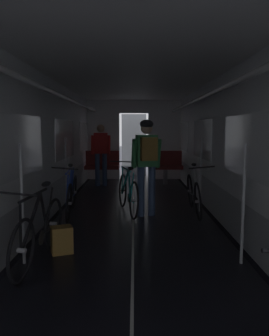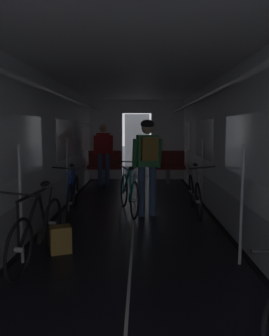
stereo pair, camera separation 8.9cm
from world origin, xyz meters
name	(u,v)px [view 1 (the left image)]	position (x,y,z in m)	size (l,w,h in m)	color
train_car_shell	(134,120)	(0.00, 3.60, 1.70)	(3.14, 12.34, 2.57)	black
bench_seat_far_left	(103,164)	(-0.90, 8.07, 0.57)	(0.98, 0.51, 0.95)	gray
bench_seat_far_right	(166,164)	(0.90, 8.07, 0.57)	(0.98, 0.51, 0.95)	gray
bicycle_blue	(73,195)	(-1.12, 4.39, 0.38)	(0.44, 1.69, 0.95)	black
bicycle_black	(40,231)	(-1.09, 2.11, 0.38)	(0.44, 1.69, 0.95)	black
bicycle_silver	(195,193)	(1.12, 4.54, 0.38)	(0.44, 1.69, 0.95)	black
person_cyclist_aisle	(148,157)	(0.24, 4.34, 1.07)	(0.56, 0.44, 1.73)	#384C75
bicycle_teal_in_aisle	(129,192)	(-0.10, 4.60, 0.38)	(0.58, 1.66, 0.94)	black
person_standing_near_bench	(102,151)	(-0.90, 7.70, 0.98)	(0.53, 0.23, 1.69)	#384C75
backpack_on_floor	(63,240)	(-0.90, 2.45, 0.17)	(0.26, 0.20, 0.34)	olive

